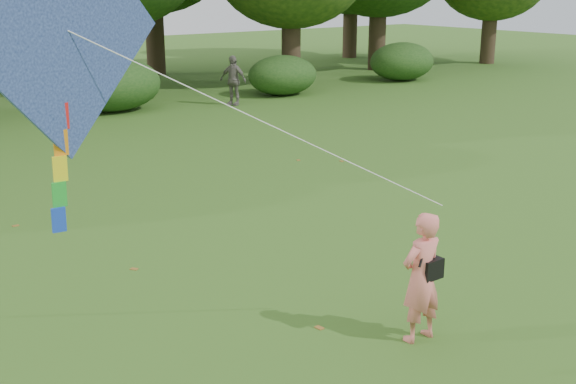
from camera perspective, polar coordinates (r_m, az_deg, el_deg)
ground at (r=10.23m, az=12.24°, el=-9.52°), size 100.00×100.00×0.00m
man_kite_flyer at (r=9.20m, az=10.49°, el=-6.65°), size 0.62×0.41×1.70m
bystander_right at (r=26.76m, az=-4.37°, el=8.79°), size 0.88×1.15×1.81m
crossbody_bag at (r=9.22m, az=11.16°, el=-5.88°), size 0.43×0.20×0.69m
flying_kite at (r=7.29m, az=-17.15°, el=11.83°), size 5.27×1.72×3.48m
shrub_band at (r=24.64m, az=-21.44°, el=6.95°), size 39.15×3.22×1.88m
fallen_leaves at (r=12.06m, az=-1.98°, el=-5.04°), size 11.63×11.42×0.01m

